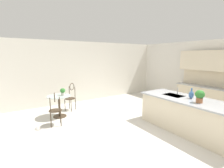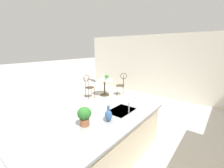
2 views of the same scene
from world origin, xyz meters
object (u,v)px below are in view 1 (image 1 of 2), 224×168
(chair_by_island, at_px, (55,107))
(potted_plant_on_table, at_px, (63,91))
(potted_plant_counter_near, at_px, (200,96))
(chair_near_window, at_px, (71,95))
(vase_on_counter, at_px, (191,95))
(bistro_table, at_px, (59,104))

(chair_by_island, relative_size, potted_plant_on_table, 4.22)
(potted_plant_on_table, xyz_separation_m, potted_plant_counter_near, (3.36, 2.43, 0.22))
(chair_near_window, height_order, chair_by_island, same)
(potted_plant_on_table, bearing_deg, vase_on_counter, 41.29)
(chair_by_island, bearing_deg, potted_plant_on_table, 147.46)
(bistro_table, distance_m, chair_near_window, 0.78)
(potted_plant_on_table, bearing_deg, bistro_table, -90.96)
(chair_by_island, relative_size, potted_plant_counter_near, 3.26)
(bistro_table, relative_size, potted_plant_on_table, 3.24)
(chair_by_island, bearing_deg, chair_near_window, 143.58)
(potted_plant_counter_near, bearing_deg, bistro_table, -142.62)
(vase_on_counter, bearing_deg, bistro_table, -137.26)
(bistro_table, bearing_deg, chair_near_window, 130.88)
(bistro_table, relative_size, chair_by_island, 0.77)
(potted_plant_counter_near, relative_size, vase_on_counter, 1.11)
(chair_near_window, height_order, potted_plant_counter_near, potted_plant_counter_near)
(chair_near_window, bearing_deg, bistro_table, -49.12)
(potted_plant_on_table, xyz_separation_m, vase_on_counter, (3.01, 2.65, 0.15))
(chair_by_island, distance_m, potted_plant_counter_near, 3.96)
(bistro_table, distance_m, chair_by_island, 0.77)
(potted_plant_on_table, bearing_deg, potted_plant_counter_near, 35.87)
(potted_plant_on_table, height_order, potted_plant_counter_near, potted_plant_counter_near)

